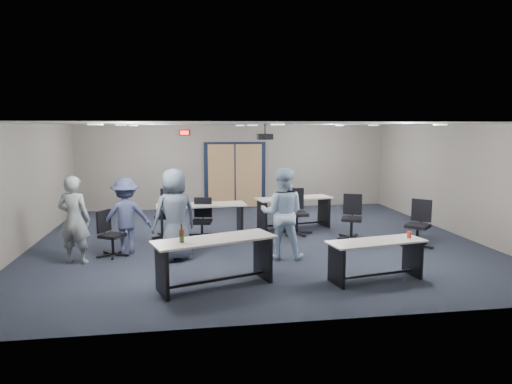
{
  "coord_description": "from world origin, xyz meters",
  "views": [
    {
      "loc": [
        -1.56,
        -10.23,
        2.63
      ],
      "look_at": [
        -0.04,
        -0.3,
        1.19
      ],
      "focal_mm": 32.0,
      "sensor_mm": 36.0,
      "label": 1
    }
  ],
  "objects": [
    {
      "name": "floor",
      "position": [
        0.0,
        0.0,
        0.0
      ],
      "size": [
        10.0,
        10.0,
        0.0
      ],
      "primitive_type": "plane",
      "color": "black",
      "rests_on": "ground"
    },
    {
      "name": "back_wall",
      "position": [
        0.0,
        4.5,
        1.35
      ],
      "size": [
        10.0,
        0.04,
        2.7
      ],
      "primitive_type": "cube",
      "color": "gray",
      "rests_on": "floor"
    },
    {
      "name": "front_wall",
      "position": [
        0.0,
        -4.5,
        1.35
      ],
      "size": [
        10.0,
        0.04,
        2.7
      ],
      "primitive_type": "cube",
      "color": "gray",
      "rests_on": "floor"
    },
    {
      "name": "left_wall",
      "position": [
        -5.0,
        0.0,
        1.35
      ],
      "size": [
        0.04,
        9.0,
        2.7
      ],
      "primitive_type": "cube",
      "color": "gray",
      "rests_on": "floor"
    },
    {
      "name": "right_wall",
      "position": [
        5.0,
        0.0,
        1.35
      ],
      "size": [
        0.04,
        9.0,
        2.7
      ],
      "primitive_type": "cube",
      "color": "gray",
      "rests_on": "floor"
    },
    {
      "name": "ceiling",
      "position": [
        0.0,
        0.0,
        2.7
      ],
      "size": [
        10.0,
        9.0,
        0.04
      ],
      "primitive_type": "cube",
      "color": "silver",
      "rests_on": "back_wall"
    },
    {
      "name": "double_door",
      "position": [
        0.0,
        4.46,
        1.05
      ],
      "size": [
        2.0,
        0.07,
        2.2
      ],
      "color": "black",
      "rests_on": "back_wall"
    },
    {
      "name": "exit_sign",
      "position": [
        -1.6,
        4.44,
        2.45
      ],
      "size": [
        0.32,
        0.07,
        0.18
      ],
      "color": "black",
      "rests_on": "back_wall"
    },
    {
      "name": "ceiling_projector",
      "position": [
        0.3,
        0.5,
        2.4
      ],
      "size": [
        0.35,
        0.32,
        0.37
      ],
      "color": "black",
      "rests_on": "ceiling"
    },
    {
      "name": "ceiling_can_lights",
      "position": [
        0.0,
        0.25,
        2.67
      ],
      "size": [
        6.24,
        5.74,
        0.02
      ],
      "primitive_type": null,
      "color": "white",
      "rests_on": "ceiling"
    },
    {
      "name": "table_front_left",
      "position": [
        -1.14,
        -2.93,
        0.56
      ],
      "size": [
        2.12,
        1.28,
        1.12
      ],
      "rotation": [
        0.0,
        0.0,
        0.32
      ],
      "color": "#ADAAA3",
      "rests_on": "floor"
    },
    {
      "name": "table_front_right",
      "position": [
        1.64,
        -3.02,
        0.48
      ],
      "size": [
        1.79,
        0.86,
        0.81
      ],
      "rotation": [
        0.0,
        0.0,
        0.18
      ],
      "color": "#ADAAA3",
      "rests_on": "floor"
    },
    {
      "name": "table_back_left",
      "position": [
        -1.23,
        0.36,
        0.57
      ],
      "size": [
        2.1,
        0.8,
        0.84
      ],
      "rotation": [
        0.0,
        0.0,
        0.06
      ],
      "color": "#ADAAA3",
      "rests_on": "floor"
    },
    {
      "name": "table_back_right",
      "position": [
        1.19,
        1.18,
        0.55
      ],
      "size": [
        2.09,
        1.04,
        0.81
      ],
      "rotation": [
        0.0,
        0.0,
        0.2
      ],
      "color": "#ADAAA3",
      "rests_on": "floor"
    },
    {
      "name": "chair_back_a",
      "position": [
        -2.02,
        0.6,
        0.58
      ],
      "size": [
        0.89,
        0.89,
        1.16
      ],
      "primitive_type": null,
      "rotation": [
        0.0,
        0.0,
        -0.26
      ],
      "color": "black",
      "rests_on": "floor"
    },
    {
      "name": "chair_back_b",
      "position": [
        -1.23,
        0.18,
        0.5
      ],
      "size": [
        0.73,
        0.73,
        0.99
      ],
      "primitive_type": null,
      "rotation": [
        0.0,
        0.0,
        -0.19
      ],
      "color": "black",
      "rests_on": "floor"
    },
    {
      "name": "chair_back_c",
      "position": [
        1.1,
        0.49,
        0.56
      ],
      "size": [
        0.72,
        0.72,
        1.12
      ],
      "primitive_type": null,
      "rotation": [
        0.0,
        0.0,
        0.02
      ],
      "color": "black",
      "rests_on": "floor"
    },
    {
      "name": "chair_back_d",
      "position": [
        2.27,
        -0.16,
        0.52
      ],
      "size": [
        0.87,
        0.87,
        1.05
      ],
      "primitive_type": null,
      "rotation": [
        0.0,
        0.0,
        -0.41
      ],
      "color": "black",
      "rests_on": "floor"
    },
    {
      "name": "chair_loose_left",
      "position": [
        -3.08,
        -0.83,
        0.47
      ],
      "size": [
        0.81,
        0.81,
        0.95
      ],
      "primitive_type": null,
      "rotation": [
        0.0,
        0.0,
        1.03
      ],
      "color": "black",
      "rests_on": "floor"
    },
    {
      "name": "chair_loose_right",
      "position": [
        3.43,
        -1.09,
        0.52
      ],
      "size": [
        0.93,
        0.93,
        1.04
      ],
      "primitive_type": null,
      "rotation": [
        0.0,
        0.0,
        -0.79
      ],
      "color": "black",
      "rests_on": "floor"
    },
    {
      "name": "person_gray",
      "position": [
        -3.72,
        -1.18,
        0.86
      ],
      "size": [
        0.71,
        0.55,
        1.72
      ],
      "primitive_type": "imported",
      "rotation": [
        0.0,
        0.0,
        2.9
      ],
      "color": "gray",
      "rests_on": "floor"
    },
    {
      "name": "person_plaid",
      "position": [
        -1.81,
        -1.25,
        0.92
      ],
      "size": [
        1.06,
        0.91,
        1.83
      ],
      "primitive_type": "imported",
      "rotation": [
        0.0,
        0.0,
        3.58
      ],
      "color": "slate",
      "rests_on": "floor"
    },
    {
      "name": "person_lightblue",
      "position": [
        0.32,
        -1.45,
        0.92
      ],
      "size": [
        1.04,
        0.91,
        1.83
      ],
      "primitive_type": "imported",
      "rotation": [
        0.0,
        0.0,
        2.87
      ],
      "color": "#B7D2F3",
      "rests_on": "floor"
    },
    {
      "name": "person_back",
      "position": [
        -2.83,
        -0.58,
        0.79
      ],
      "size": [
        1.09,
        0.71,
        1.59
      ],
      "primitive_type": "imported",
      "rotation": [
        0.0,
        0.0,
        3.26
      ],
      "color": "#3F4771",
      "rests_on": "floor"
    }
  ]
}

